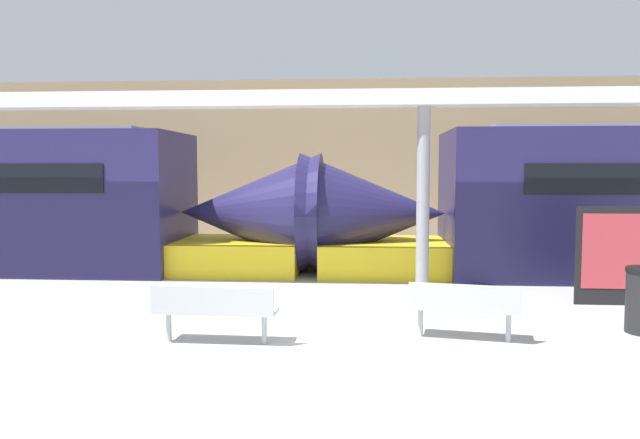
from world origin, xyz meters
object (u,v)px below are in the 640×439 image
Objects in this scene: support_column_near at (423,201)px; poster_board at (613,255)px; bench_near at (214,308)px; bench_far at (464,305)px.

poster_board is at bearing -13.69° from support_column_near.
support_column_near is (2.99, 3.58, 1.23)m from bench_near.
bench_near and bench_far have the same top height.
bench_near is 0.97× the size of poster_board.
bench_near is at bearing -155.06° from poster_board.
bench_near is 1.08× the size of bench_far.
poster_board is 0.49× the size of support_column_near.
poster_board is at bearing 50.88° from bench_far.
bench_far is 3.72m from poster_board.
support_column_near is at bearing 166.31° from poster_board.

